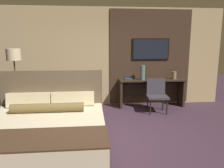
# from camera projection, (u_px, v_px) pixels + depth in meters

# --- Properties ---
(ground_plane) EXTENTS (16.00, 16.00, 0.00)m
(ground_plane) POSITION_uv_depth(u_px,v_px,m) (106.00, 144.00, 3.98)
(ground_plane) COLOR #3D2838
(wall_back_tv_panel) EXTENTS (7.20, 0.09, 2.80)m
(wall_back_tv_panel) POSITION_uv_depth(u_px,v_px,m) (107.00, 58.00, 6.27)
(wall_back_tv_panel) COLOR tan
(wall_back_tv_panel) RESTS_ON ground_plane
(bed) EXTENTS (2.06, 2.11, 1.27)m
(bed) POSITION_uv_depth(u_px,v_px,m) (44.00, 133.00, 3.66)
(bed) COLOR #33281E
(bed) RESTS_ON ground_plane
(desk) EXTENTS (1.86, 0.46, 0.79)m
(desk) POSITION_uv_depth(u_px,v_px,m) (151.00, 88.00, 6.31)
(desk) COLOR #2D2319
(desk) RESTS_ON ground_plane
(tv) EXTENTS (1.08, 0.04, 0.61)m
(tv) POSITION_uv_depth(u_px,v_px,m) (151.00, 49.00, 6.28)
(tv) COLOR black
(desk_chair) EXTENTS (0.57, 0.57, 0.87)m
(desk_chair) POSITION_uv_depth(u_px,v_px,m) (157.00, 93.00, 5.81)
(desk_chair) COLOR #38333D
(desk_chair) RESTS_ON ground_plane
(armchair_by_window) EXTENTS (0.92, 0.94, 0.81)m
(armchair_by_window) POSITION_uv_depth(u_px,v_px,m) (11.00, 113.00, 4.88)
(armchair_by_window) COLOR #47423D
(armchair_by_window) RESTS_ON ground_plane
(floor_lamp) EXTENTS (0.34, 0.34, 1.68)m
(floor_lamp) POSITION_uv_depth(u_px,v_px,m) (14.00, 60.00, 5.30)
(floor_lamp) COLOR #282623
(floor_lamp) RESTS_ON ground_plane
(vase_tall) EXTENTS (0.13, 0.13, 0.41)m
(vase_tall) POSITION_uv_depth(u_px,v_px,m) (143.00, 73.00, 6.13)
(vase_tall) COLOR #4C706B
(vase_tall) RESTS_ON desk
(vase_short) EXTENTS (0.13, 0.13, 0.22)m
(vase_short) POSITION_uv_depth(u_px,v_px,m) (174.00, 75.00, 6.27)
(vase_short) COLOR #846647
(vase_short) RESTS_ON desk
(book) EXTENTS (0.22, 0.15, 0.03)m
(book) POSITION_uv_depth(u_px,v_px,m) (128.00, 79.00, 6.23)
(book) COLOR navy
(book) RESTS_ON desk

